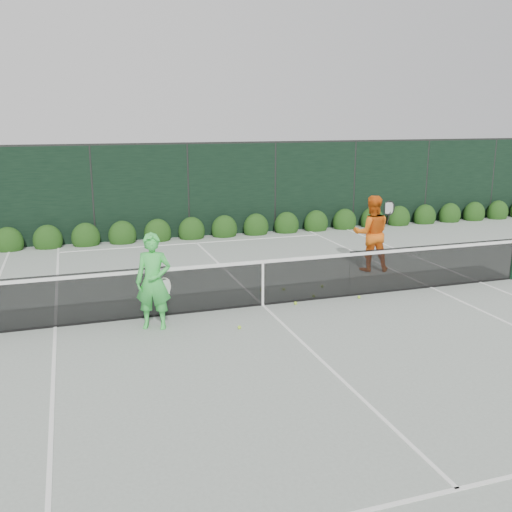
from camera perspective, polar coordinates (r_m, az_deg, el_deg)
name	(u,v)px	position (r m, az deg, el deg)	size (l,w,h in m)	color
ground	(263,305)	(11.98, 0.67, -4.96)	(80.00, 80.00, 0.00)	gray
tennis_net	(262,281)	(11.81, 0.56, -2.53)	(12.90, 0.10, 1.07)	#11331E
player_woman	(153,281)	(10.64, -10.22, -2.52)	(0.76, 0.63, 1.80)	#3DD04E
player_man	(372,233)	(14.77, 11.48, 2.24)	(1.11, 0.98, 1.93)	orange
court_lines	(263,305)	(11.98, 0.67, -4.93)	(11.03, 23.83, 0.01)	white
windscreen_fence	(318,267)	(9.13, 6.19, -1.09)	(32.00, 21.07, 3.06)	black
hedge_row	(192,231)	(18.61, -6.46, 2.47)	(31.66, 0.65, 0.94)	#16370F
tennis_balls	(298,298)	(12.41, 4.17, -4.16)	(3.06, 2.20, 0.07)	#ACDC31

